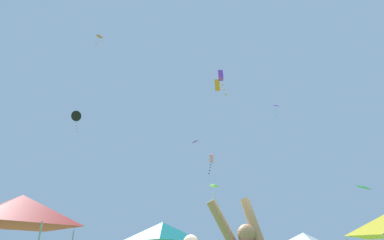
# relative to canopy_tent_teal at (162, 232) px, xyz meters

# --- Properties ---
(canopy_tent_teal) EXTENTS (3.07, 3.07, 3.29)m
(canopy_tent_teal) POSITION_rel_canopy_tent_teal_xyz_m (0.00, 0.00, 0.00)
(canopy_tent_teal) COLOR #9E9EA3
(canopy_tent_teal) RESTS_ON ground
(canopy_tent_red) EXTENTS (3.23, 3.23, 3.45)m
(canopy_tent_red) POSITION_rel_canopy_tent_teal_xyz_m (-4.47, -6.78, 0.14)
(canopy_tent_red) COLOR #9E9EA3
(canopy_tent_red) RESTS_ON ground
(kite_purple_diamond) EXTENTS (0.68, 0.53, 0.34)m
(kite_purple_diamond) POSITION_rel_canopy_tent_teal_xyz_m (2.36, 15.28, 10.92)
(kite_purple_diamond) COLOR purple
(kite_lime_diamond) EXTENTS (0.61, 0.77, 1.55)m
(kite_lime_diamond) POSITION_rel_canopy_tent_teal_xyz_m (3.37, 5.03, 3.57)
(kite_lime_diamond) COLOR #75D138
(kite_orange_box) EXTENTS (0.78, 1.25, 1.48)m
(kite_orange_box) POSITION_rel_canopy_tent_teal_xyz_m (5.08, 14.40, 17.88)
(kite_orange_box) COLOR orange
(kite_purple_delta) EXTENTS (1.14, 1.08, 1.87)m
(kite_purple_delta) POSITION_rel_canopy_tent_teal_xyz_m (11.96, 14.56, 15.24)
(kite_purple_delta) COLOR purple
(kite_black_delta) EXTENTS (1.05, 0.67, 2.10)m
(kite_black_delta) POSITION_rel_canopy_tent_teal_xyz_m (-8.89, 8.52, 10.75)
(kite_black_delta) COLOR black
(kite_green_delta) EXTENTS (1.53, 1.53, 0.54)m
(kite_green_delta) POSITION_rel_canopy_tent_teal_xyz_m (15.21, 5.99, 3.83)
(kite_green_delta) COLOR green
(kite_orange_diamond) EXTENTS (0.67, 0.66, 1.52)m
(kite_orange_diamond) POSITION_rel_canopy_tent_teal_xyz_m (-6.24, 3.62, 16.07)
(kite_orange_diamond) COLOR orange
(kite_purple_box) EXTENTS (0.75, 0.95, 2.87)m
(kite_purple_box) POSITION_rel_canopy_tent_teal_xyz_m (4.64, 7.90, 15.03)
(kite_purple_box) COLOR purple
(kite_pink_box) EXTENTS (0.60, 0.91, 2.17)m
(kite_pink_box) POSITION_rel_canopy_tent_teal_xyz_m (4.02, 13.40, 8.30)
(kite_pink_box) COLOR pink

